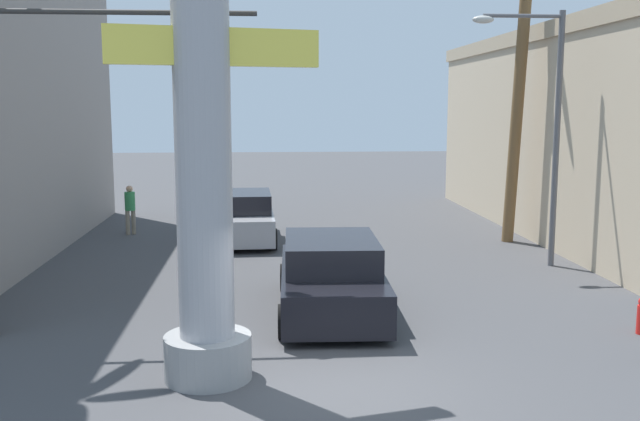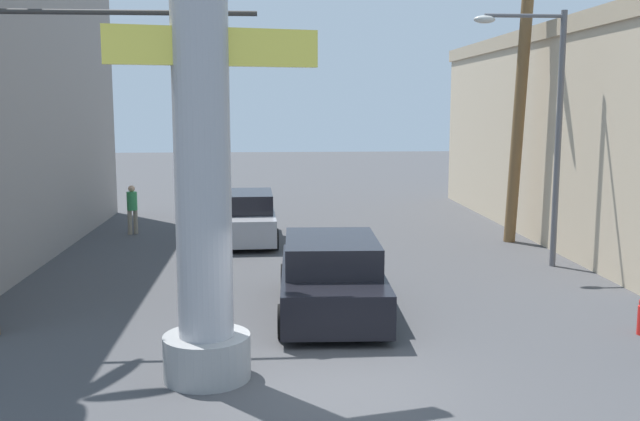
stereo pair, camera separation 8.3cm
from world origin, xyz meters
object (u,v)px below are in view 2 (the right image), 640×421
at_px(palm_tree_mid_right, 522,71).
at_px(pedestrian_far_left, 132,206).
at_px(car_lead, 331,277).
at_px(street_lamp, 545,113).
at_px(traffic_light_mast, 57,104).
at_px(car_far, 247,218).
at_px(neon_sign_pole, 201,77).

relative_size(palm_tree_mid_right, pedestrian_far_left, 5.37).
height_order(car_lead, palm_tree_mid_right, palm_tree_mid_right).
xyz_separation_m(street_lamp, pedestrian_far_left, (-11.76, 5.68, -3.11)).
relative_size(street_lamp, traffic_light_mast, 1.10).
height_order(street_lamp, pedestrian_far_left, street_lamp).
bearing_deg(car_lead, traffic_light_mast, -173.80).
bearing_deg(car_far, traffic_light_mast, -110.40).
xyz_separation_m(traffic_light_mast, car_lead, (5.22, 0.57, -3.56)).
height_order(neon_sign_pole, palm_tree_mid_right, neon_sign_pole).
bearing_deg(street_lamp, car_far, 151.70).
bearing_deg(car_far, palm_tree_mid_right, -6.64).
distance_m(street_lamp, palm_tree_mid_right, 3.54).
xyz_separation_m(street_lamp, car_far, (-7.92, 4.26, -3.34)).
relative_size(neon_sign_pole, car_far, 2.29).
relative_size(neon_sign_pole, traffic_light_mast, 1.71).
distance_m(street_lamp, car_lead, 7.81).
distance_m(palm_tree_mid_right, pedestrian_far_left, 13.25).
distance_m(neon_sign_pole, palm_tree_mid_right, 13.78).
xyz_separation_m(car_far, palm_tree_mid_right, (8.45, -0.98, 4.57)).
xyz_separation_m(neon_sign_pole, pedestrian_far_left, (-3.57, 13.05, -3.72)).
xyz_separation_m(street_lamp, palm_tree_mid_right, (0.53, 3.28, 1.24)).
bearing_deg(street_lamp, pedestrian_far_left, 154.22).
xyz_separation_m(traffic_light_mast, pedestrian_far_left, (-0.61, 10.09, -3.34)).
height_order(palm_tree_mid_right, pedestrian_far_left, palm_tree_mid_right).
bearing_deg(neon_sign_pole, palm_tree_mid_right, 50.69).
bearing_deg(traffic_light_mast, neon_sign_pole, -45.06).
bearing_deg(car_lead, pedestrian_far_left, 121.48).
height_order(neon_sign_pole, car_lead, neon_sign_pole).
bearing_deg(palm_tree_mid_right, neon_sign_pole, -129.31).
bearing_deg(neon_sign_pole, car_far, 88.65).
xyz_separation_m(street_lamp, traffic_light_mast, (-11.14, -4.41, 0.23)).
height_order(street_lamp, palm_tree_mid_right, palm_tree_mid_right).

